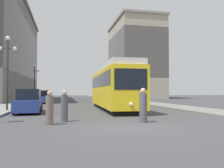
{
  "coord_description": "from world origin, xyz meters",
  "views": [
    {
      "loc": [
        -2.99,
        -10.75,
        1.62
      ],
      "look_at": [
        0.48,
        6.03,
        2.17
      ],
      "focal_mm": 38.64,
      "sensor_mm": 36.0,
      "label": 1
    }
  ],
  "objects_px": {
    "parked_car_left_near": "(29,102)",
    "pedestrian_crossing_far": "(143,106)",
    "streetcar": "(113,87)",
    "pedestrian_on_sidewalk": "(50,109)",
    "pedestrian_crossing_near": "(64,107)",
    "parked_car_left_mid": "(44,97)",
    "lamp_post_left_far": "(35,77)",
    "transit_bus": "(115,90)",
    "lamp_post_left_near": "(8,62)"
  },
  "relations": [
    {
      "from": "parked_car_left_near",
      "to": "parked_car_left_mid",
      "type": "bearing_deg",
      "value": 88.03
    },
    {
      "from": "transit_bus",
      "to": "pedestrian_on_sidewalk",
      "type": "height_order",
      "value": "transit_bus"
    },
    {
      "from": "streetcar",
      "to": "transit_bus",
      "type": "relative_size",
      "value": 1.18
    },
    {
      "from": "streetcar",
      "to": "transit_bus",
      "type": "xyz_separation_m",
      "value": [
        3.43,
        14.73,
        -0.15
      ]
    },
    {
      "from": "parked_car_left_mid",
      "to": "lamp_post_left_far",
      "type": "distance_m",
      "value": 6.36
    },
    {
      "from": "streetcar",
      "to": "parked_car_left_near",
      "type": "distance_m",
      "value": 7.61
    },
    {
      "from": "pedestrian_crossing_near",
      "to": "pedestrian_crossing_far",
      "type": "relative_size",
      "value": 0.93
    },
    {
      "from": "pedestrian_on_sidewalk",
      "to": "parked_car_left_mid",
      "type": "bearing_deg",
      "value": 40.96
    },
    {
      "from": "pedestrian_crossing_far",
      "to": "pedestrian_on_sidewalk",
      "type": "relative_size",
      "value": 1.08
    },
    {
      "from": "parked_car_left_mid",
      "to": "transit_bus",
      "type": "bearing_deg",
      "value": 8.58
    },
    {
      "from": "pedestrian_crossing_near",
      "to": "pedestrian_crossing_far",
      "type": "distance_m",
      "value": 4.24
    },
    {
      "from": "transit_bus",
      "to": "lamp_post_left_near",
      "type": "xyz_separation_m",
      "value": [
        -12.43,
        -15.65,
        2.13
      ]
    },
    {
      "from": "streetcar",
      "to": "lamp_post_left_far",
      "type": "height_order",
      "value": "lamp_post_left_far"
    },
    {
      "from": "pedestrian_crossing_far",
      "to": "pedestrian_on_sidewalk",
      "type": "distance_m",
      "value": 4.8
    },
    {
      "from": "pedestrian_crossing_near",
      "to": "pedestrian_on_sidewalk",
      "type": "distance_m",
      "value": 1.3
    },
    {
      "from": "streetcar",
      "to": "parked_car_left_near",
      "type": "height_order",
      "value": "streetcar"
    },
    {
      "from": "pedestrian_on_sidewalk",
      "to": "pedestrian_crossing_far",
      "type": "bearing_deg",
      "value": -55.08
    },
    {
      "from": "parked_car_left_mid",
      "to": "lamp_post_left_far",
      "type": "height_order",
      "value": "lamp_post_left_far"
    },
    {
      "from": "pedestrian_crossing_near",
      "to": "lamp_post_left_far",
      "type": "bearing_deg",
      "value": 131.68
    },
    {
      "from": "transit_bus",
      "to": "pedestrian_crossing_near",
      "type": "bearing_deg",
      "value": -107.04
    },
    {
      "from": "pedestrian_on_sidewalk",
      "to": "pedestrian_crossing_near",
      "type": "bearing_deg",
      "value": 2.25
    },
    {
      "from": "transit_bus",
      "to": "pedestrian_crossing_near",
      "type": "distance_m",
      "value": 24.56
    },
    {
      "from": "streetcar",
      "to": "parked_car_left_mid",
      "type": "distance_m",
      "value": 15.27
    },
    {
      "from": "streetcar",
      "to": "parked_car_left_near",
      "type": "bearing_deg",
      "value": -159.17
    },
    {
      "from": "transit_bus",
      "to": "pedestrian_crossing_near",
      "type": "xyz_separation_m",
      "value": [
        -7.91,
        -23.22,
        -1.16
      ]
    },
    {
      "from": "parked_car_left_near",
      "to": "pedestrian_crossing_far",
      "type": "relative_size",
      "value": 2.66
    },
    {
      "from": "pedestrian_crossing_far",
      "to": "parked_car_left_near",
      "type": "bearing_deg",
      "value": 102.61
    },
    {
      "from": "parked_car_left_mid",
      "to": "pedestrian_crossing_far",
      "type": "bearing_deg",
      "value": -72.16
    },
    {
      "from": "parked_car_left_near",
      "to": "pedestrian_crossing_far",
      "type": "bearing_deg",
      "value": -49.26
    },
    {
      "from": "streetcar",
      "to": "parked_car_left_mid",
      "type": "bearing_deg",
      "value": 119.66
    },
    {
      "from": "pedestrian_crossing_far",
      "to": "lamp_post_left_far",
      "type": "xyz_separation_m",
      "value": [
        -8.59,
        28.35,
        3.12
      ]
    },
    {
      "from": "parked_car_left_near",
      "to": "pedestrian_on_sidewalk",
      "type": "height_order",
      "value": "parked_car_left_near"
    },
    {
      "from": "parked_car_left_mid",
      "to": "lamp_post_left_near",
      "type": "distance_m",
      "value": 14.87
    },
    {
      "from": "pedestrian_on_sidewalk",
      "to": "lamp_post_left_near",
      "type": "bearing_deg",
      "value": 59.95
    },
    {
      "from": "transit_bus",
      "to": "lamp_post_left_far",
      "type": "height_order",
      "value": "lamp_post_left_far"
    },
    {
      "from": "pedestrian_on_sidewalk",
      "to": "lamp_post_left_far",
      "type": "relative_size",
      "value": 0.29
    },
    {
      "from": "pedestrian_on_sidewalk",
      "to": "lamp_post_left_near",
      "type": "height_order",
      "value": "lamp_post_left_near"
    },
    {
      "from": "streetcar",
      "to": "lamp_post_left_near",
      "type": "height_order",
      "value": "lamp_post_left_near"
    },
    {
      "from": "streetcar",
      "to": "transit_bus",
      "type": "distance_m",
      "value": 15.12
    },
    {
      "from": "pedestrian_crossing_far",
      "to": "pedestrian_crossing_near",
      "type": "bearing_deg",
      "value": 133.59
    },
    {
      "from": "streetcar",
      "to": "lamp_post_left_near",
      "type": "xyz_separation_m",
      "value": [
        -9.0,
        -0.93,
        1.97
      ]
    },
    {
      "from": "transit_bus",
      "to": "parked_car_left_mid",
      "type": "distance_m",
      "value": 10.66
    },
    {
      "from": "parked_car_left_mid",
      "to": "lamp_post_left_near",
      "type": "relative_size",
      "value": 0.75
    },
    {
      "from": "parked_car_left_mid",
      "to": "pedestrian_crossing_far",
      "type": "relative_size",
      "value": 2.5
    },
    {
      "from": "transit_bus",
      "to": "parked_car_left_near",
      "type": "bearing_deg",
      "value": -119.76
    },
    {
      "from": "pedestrian_crossing_near",
      "to": "parked_car_left_mid",
      "type": "bearing_deg",
      "value": 129.03
    },
    {
      "from": "streetcar",
      "to": "pedestrian_crossing_near",
      "type": "distance_m",
      "value": 9.69
    },
    {
      "from": "streetcar",
      "to": "pedestrian_on_sidewalk",
      "type": "height_order",
      "value": "streetcar"
    },
    {
      "from": "parked_car_left_mid",
      "to": "lamp_post_left_far",
      "type": "bearing_deg",
      "value": 111.78
    },
    {
      "from": "parked_car_left_mid",
      "to": "lamp_post_left_near",
      "type": "bearing_deg",
      "value": -95.81
    }
  ]
}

